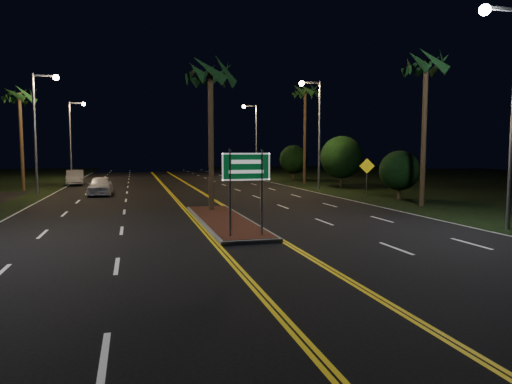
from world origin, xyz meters
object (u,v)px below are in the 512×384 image
object	(u,v)px
streetlight_right_near	(506,92)
palm_left_far	(19,96)
streetlight_left_mid	(40,119)
streetlight_right_mid	(315,122)
palm_right_far	(305,92)
shrub_far	(294,159)
streetlight_right_far	(253,132)
car_near	(100,184)
median_island	(224,221)
streetlight_left_far	(74,131)
warning_sign	(367,171)
shrub_mid	(342,157)
palm_median	(210,74)
car_far	(75,176)
shrub_near	(399,171)
highway_sign	(246,175)
palm_right_near	(426,65)

from	to	relation	value
streetlight_right_near	palm_left_far	size ratio (longest dim) A/B	1.02
streetlight_left_mid	streetlight_right_mid	distance (m)	21.32
palm_right_far	shrub_far	world-z (taller)	palm_right_far
streetlight_right_mid	streetlight_right_far	xyz separation A→B (m)	(0.00, 20.00, 0.00)
car_near	streetlight_right_near	bearing A→B (deg)	-49.00
median_island	shrub_far	size ratio (longest dim) A/B	2.59
streetlight_left_far	warning_sign	world-z (taller)	streetlight_left_far
streetlight_right_far	shrub_mid	distance (m)	18.55
palm_median	palm_left_far	distance (m)	21.69
streetlight_left_mid	car_far	xyz separation A→B (m)	(1.16, 9.88, -4.81)
car_far	streetlight_left_far	bearing A→B (deg)	91.39
median_island	shrub_mid	xyz separation A→B (m)	(14.00, 17.00, 2.64)
palm_right_far	median_island	bearing A→B (deg)	-119.10
shrub_far	streetlight_right_far	bearing A→B (deg)	117.98
shrub_mid	shrub_near	bearing A→B (deg)	-92.86
streetlight_left_mid	shrub_far	size ratio (longest dim) A/B	2.27
median_island	palm_right_far	xyz separation A→B (m)	(12.80, 23.00, 9.06)
shrub_near	shrub_far	bearing A→B (deg)	89.22
shrub_near	shrub_mid	bearing A→B (deg)	87.14
highway_sign	streetlight_right_far	xyz separation A→B (m)	(10.61, 39.20, 3.25)
palm_left_far	car_far	distance (m)	9.66
streetlight_left_far	shrub_far	world-z (taller)	streetlight_left_far
streetlight_right_far	warning_sign	size ratio (longest dim) A/B	3.30
palm_median	shrub_mid	world-z (taller)	palm_median
highway_sign	streetlight_left_far	xyz separation A→B (m)	(-10.61, 41.20, 3.25)
palm_right_far	shrub_near	distance (m)	17.56
median_island	palm_left_far	world-z (taller)	palm_left_far
highway_sign	warning_sign	distance (m)	19.68
palm_right_near	warning_sign	distance (m)	9.93
palm_left_far	shrub_near	world-z (taller)	palm_left_far
warning_sign	palm_right_far	bearing A→B (deg)	109.52
streetlight_left_mid	highway_sign	bearing A→B (deg)	-63.41
highway_sign	palm_right_near	bearing A→B (deg)	29.95
highway_sign	streetlight_right_mid	distance (m)	22.18
palm_median	shrub_near	distance (m)	14.93
shrub_far	car_near	xyz separation A→B (m)	(-20.18, -13.66, -1.51)
median_island	car_far	distance (m)	28.50
streetlight_right_mid	shrub_near	distance (m)	9.28
shrub_near	car_near	world-z (taller)	shrub_near
streetlight_right_near	palm_median	bearing A→B (deg)	141.31
streetlight_right_near	shrub_mid	size ratio (longest dim) A/B	1.95
shrub_mid	shrub_far	bearing A→B (deg)	90.95
median_island	shrub_near	bearing A→B (deg)	27.41
streetlight_right_far	car_near	size ratio (longest dim) A/B	1.81
streetlight_left_far	palm_median	size ratio (longest dim) A/B	1.08
streetlight_right_mid	car_far	bearing A→B (deg)	149.38
streetlight_left_far	streetlight_left_mid	bearing A→B (deg)	-90.00
streetlight_right_mid	shrub_far	world-z (taller)	streetlight_right_mid
streetlight_left_far	palm_right_near	bearing A→B (deg)	-55.79
shrub_near	car_far	xyz separation A→B (m)	(-22.95, 19.88, -1.10)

